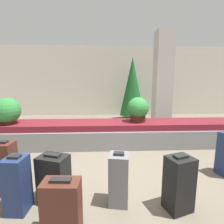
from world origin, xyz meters
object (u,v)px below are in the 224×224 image
(potted_plant_0, at_px, (138,109))
(decorated_tree, at_px, (132,87))
(suitcase_2, at_px, (17,185))
(suitcase_3, at_px, (4,168))
(suitcase_0, at_px, (62,209))
(suitcase_7, at_px, (179,184))
(potted_plant_1, at_px, (7,111))
(suitcase_4, at_px, (119,179))
(suitcase_1, at_px, (54,179))
(traveler_0, at_px, (159,98))
(pillar, at_px, (163,81))

(potted_plant_0, distance_m, decorated_tree, 3.09)
(suitcase_2, distance_m, suitcase_3, 0.52)
(suitcase_0, relative_size, suitcase_2, 0.88)
(suitcase_7, relative_size, potted_plant_1, 1.15)
(suitcase_4, bearing_deg, decorated_tree, 88.11)
(suitcase_0, xyz_separation_m, potted_plant_1, (-1.87, 2.59, 0.58))
(suitcase_4, height_order, decorated_tree, decorated_tree)
(potted_plant_1, bearing_deg, suitcase_1, -51.52)
(suitcase_1, bearing_deg, decorated_tree, 89.67)
(potted_plant_0, height_order, traveler_0, traveler_0)
(suitcase_2, bearing_deg, suitcase_7, 2.94)
(traveler_0, distance_m, decorated_tree, 1.21)
(suitcase_1, xyz_separation_m, traveler_0, (2.96, 4.98, 0.60))
(potted_plant_0, bearing_deg, suitcase_2, -129.95)
(suitcase_1, relative_size, traveler_0, 0.43)
(suitcase_4, height_order, potted_plant_1, potted_plant_1)
(potted_plant_1, bearing_deg, pillar, 20.15)
(suitcase_3, xyz_separation_m, decorated_tree, (2.62, 4.96, 1.00))
(potted_plant_0, xyz_separation_m, traveler_0, (1.44, 2.83, 0.03))
(suitcase_7, distance_m, traveler_0, 5.40)
(suitcase_0, xyz_separation_m, suitcase_1, (-0.23, 0.52, 0.02))
(suitcase_3, bearing_deg, suitcase_0, -33.51)
(pillar, distance_m, suitcase_4, 4.27)
(pillar, height_order, suitcase_2, pillar)
(decorated_tree, bearing_deg, suitcase_7, -92.87)
(suitcase_0, xyz_separation_m, potted_plant_0, (1.29, 2.67, 0.59))
(suitcase_7, relative_size, decorated_tree, 0.28)
(suitcase_2, bearing_deg, suitcase_0, -26.37)
(suitcase_2, xyz_separation_m, decorated_tree, (2.26, 5.33, 1.03))
(pillar, height_order, potted_plant_1, pillar)
(suitcase_3, relative_size, suitcase_7, 1.09)
(suitcase_0, bearing_deg, pillar, 63.77)
(potted_plant_1, bearing_deg, suitcase_0, -54.20)
(suitcase_0, height_order, potted_plant_0, potted_plant_0)
(potted_plant_1, distance_m, decorated_tree, 4.71)
(suitcase_7, xyz_separation_m, potted_plant_0, (-0.06, 2.36, 0.55))
(suitcase_4, relative_size, decorated_tree, 0.27)
(suitcase_4, relative_size, traveler_0, 0.45)
(suitcase_4, relative_size, potted_plant_1, 1.13)
(decorated_tree, bearing_deg, suitcase_2, -112.94)
(suitcase_4, xyz_separation_m, traveler_0, (2.11, 5.04, 0.59))
(potted_plant_1, xyz_separation_m, decorated_tree, (3.50, 3.12, 0.49))
(suitcase_1, xyz_separation_m, decorated_tree, (1.85, 5.19, 1.05))
(pillar, distance_m, potted_plant_0, 1.97)
(suitcase_1, bearing_deg, pillar, 73.64)
(suitcase_3, height_order, suitcase_4, suitcase_3)
(pillar, xyz_separation_m, suitcase_1, (-2.61, -3.63, -1.27))
(suitcase_7, distance_m, potted_plant_0, 2.42)
(suitcase_7, xyz_separation_m, traveler_0, (1.38, 5.19, 0.58))
(suitcase_0, bearing_deg, suitcase_3, 146.45)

